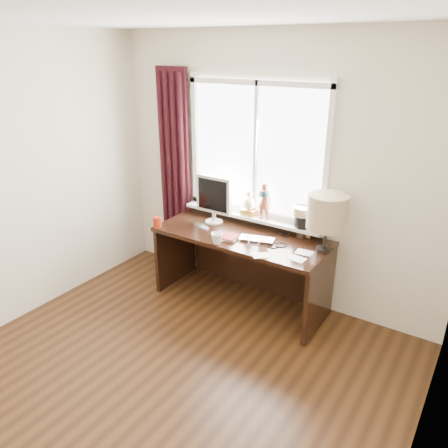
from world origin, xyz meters
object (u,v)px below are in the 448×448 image
Objects in this scene: red_cup at (157,222)px; table_lamp at (328,212)px; monitor at (214,197)px; laptop at (257,239)px; desk at (246,254)px; mug at (217,238)px.

table_lamp is (1.60, 0.39, 0.31)m from red_cup.
table_lamp is at bearing -1.06° from monitor.
red_cup is at bearing -166.20° from table_lamp.
monitor is (0.40, 0.42, 0.22)m from red_cup.
table_lamp reaches higher than laptop.
table_lamp is (0.60, 0.13, 0.35)m from laptop.
monitor is 0.94× the size of table_lamp.
desk is at bearing 179.73° from table_lamp.
mug is at bearing 0.00° from red_cup.
mug is 0.23× the size of monitor.
red_cup is 1.68m from table_lamp.
mug is 0.21× the size of table_lamp.
table_lamp is (0.80, -0.00, 0.61)m from desk.
mug is (-0.27, -0.26, 0.04)m from laptop.
mug is 0.72m from red_cup.
monitor reaches higher than mug.
laptop is at bearing 43.55° from mug.
desk is at bearing 26.38° from red_cup.
table_lamp is at bearing 13.80° from red_cup.
desk is (-0.20, 0.14, -0.26)m from laptop.
laptop is at bearing -34.78° from desk.
monitor is (-0.32, 0.42, 0.22)m from mug.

